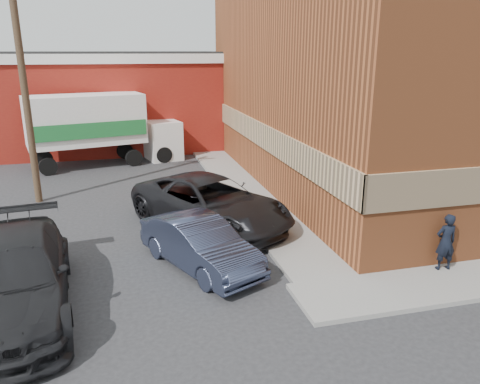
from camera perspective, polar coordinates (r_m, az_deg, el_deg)
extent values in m
plane|color=#28282B|center=(12.13, 7.87, -11.24)|extent=(90.00, 90.00, 0.00)
cube|color=#9B4E28|center=(22.77, 20.06, 12.95)|extent=(14.00, 18.00, 9.00)
cube|color=tan|center=(19.97, 2.30, 7.14)|extent=(0.08, 18.16, 1.00)
cube|color=gray|center=(20.25, -0.11, 0.79)|extent=(1.80, 18.00, 0.12)
cube|color=maroon|center=(30.06, -18.06, 10.03)|extent=(16.00, 8.00, 5.00)
cube|color=silver|center=(29.90, -18.55, 15.26)|extent=(16.30, 8.30, 0.50)
cube|color=black|center=(29.89, -18.61, 15.83)|extent=(16.00, 8.00, 0.10)
cylinder|color=#4D3926|center=(19.16, -24.85, 11.85)|extent=(0.26, 0.26, 9.00)
imported|color=black|center=(13.40, 23.79, -5.59)|extent=(0.59, 0.41, 1.54)
imported|color=#2B3249|center=(12.73, -4.92, -6.32)|extent=(3.04, 4.37, 1.37)
imported|color=black|center=(15.50, -3.62, -1.35)|extent=(5.38, 6.62, 1.68)
imported|color=black|center=(11.70, -25.91, -9.36)|extent=(2.99, 6.08, 1.70)
cube|color=white|center=(24.66, -18.32, 8.37)|extent=(5.96, 3.43, 2.43)
cube|color=#1E7434|center=(23.61, -17.77, 7.16)|extent=(5.28, 1.22, 0.75)
cube|color=white|center=(25.69, -10.00, 6.22)|extent=(2.09, 2.38, 2.05)
cylinder|color=black|center=(23.86, -22.36, 2.88)|extent=(0.88, 0.46, 0.84)
cylinder|color=black|center=(25.68, -22.78, 3.76)|extent=(0.88, 0.46, 0.84)
cylinder|color=black|center=(24.51, -12.80, 4.09)|extent=(0.88, 0.46, 0.84)
cylinder|color=black|center=(26.28, -13.86, 4.87)|extent=(0.88, 0.46, 0.84)
cylinder|color=black|center=(24.94, -9.28, 4.51)|extent=(0.88, 0.46, 0.84)
cylinder|color=black|center=(26.68, -10.55, 5.26)|extent=(0.88, 0.46, 0.84)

